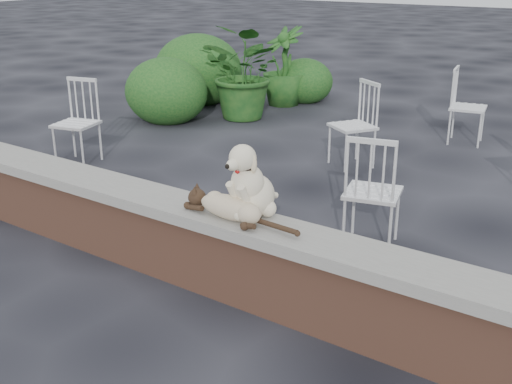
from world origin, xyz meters
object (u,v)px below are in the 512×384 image
Objects in this scene: dog at (254,178)px; chair_b at (353,125)px; chair_a at (76,122)px; potted_plant_a at (246,72)px; potted_plant_b at (284,66)px; chair_c at (373,190)px; chair_e at (468,106)px; cat at (231,206)px.

chair_b is at bearing 111.55° from dog.
dog is 0.55× the size of chair_a.
potted_plant_b is at bearing 93.95° from potted_plant_a.
chair_a is at bearing -96.58° from potted_plant_a.
chair_c is (3.67, -0.12, 0.00)m from chair_a.
chair_a is (-3.35, 1.28, -0.37)m from dog.
potted_plant_b reaches higher than chair_a.
potted_plant_a is (-3.02, -0.53, 0.21)m from chair_e.
dog is 0.38× the size of potted_plant_a.
chair_e is at bearing 29.61° from chair_a.
dog is 0.48× the size of cat.
chair_e is 1.00× the size of chair_a.
cat is at bearing -110.86° from dog.
potted_plant_a is at bearing -86.05° from potted_plant_b.
chair_e is at bearing 96.29° from cat.
dog reaches higher than chair_b.
chair_a is 3.09m from chair_b.
cat is 1.13× the size of chair_e.
dog is 0.55× the size of chair_c.
chair_e and chair_b have the same top height.
potted_plant_b reaches higher than chair_b.
chair_a is 2.84m from potted_plant_a.
cat is 1.39m from chair_c.
chair_c is (0.33, -3.47, 0.00)m from chair_e.
chair_a is (-3.27, 1.43, -0.20)m from cat.
chair_a and chair_b have the same top height.
chair_c is 4.46m from potted_plant_a.
chair_a is 1.00× the size of chair_c.
dog is 0.55× the size of chair_b.
chair_b is 0.70× the size of potted_plant_a.
chair_c reaches higher than cat.
cat is at bearing -45.61° from chair_b.
chair_c is (0.33, 1.16, -0.37)m from dog.
chair_b is (2.59, 1.68, 0.00)m from chair_a.
potted_plant_b is at bearing 70.91° from chair_a.
chair_e is 3.49m from chair_c.
chair_a is 0.76× the size of potted_plant_b.
chair_e reaches higher than cat.
dog is at bearing -36.43° from chair_a.
dog is at bearing 69.14° from cat.
dog reaches higher than chair_a.
chair_b is at bearing 17.59° from chair_a.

